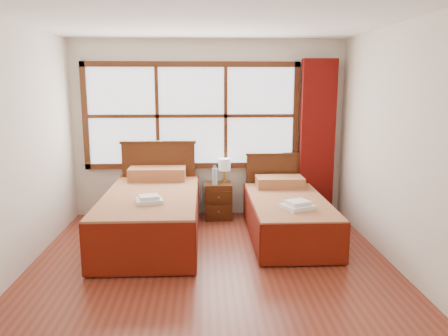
{
  "coord_description": "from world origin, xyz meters",
  "views": [
    {
      "loc": [
        -0.07,
        -4.23,
        1.97
      ],
      "look_at": [
        0.16,
        0.7,
        1.01
      ],
      "focal_mm": 35.0,
      "sensor_mm": 36.0,
      "label": 1
    }
  ],
  "objects": [
    {
      "name": "floor",
      "position": [
        0.0,
        0.0,
        0.0
      ],
      "size": [
        4.5,
        4.5,
        0.0
      ],
      "primitive_type": "plane",
      "color": "maroon",
      "rests_on": "ground"
    },
    {
      "name": "ceiling",
      "position": [
        0.0,
        0.0,
        2.6
      ],
      "size": [
        4.5,
        4.5,
        0.0
      ],
      "primitive_type": "plane",
      "rotation": [
        3.14,
        0.0,
        0.0
      ],
      "color": "white",
      "rests_on": "wall_back"
    },
    {
      "name": "wall_back",
      "position": [
        0.0,
        2.25,
        1.3
      ],
      "size": [
        4.0,
        0.0,
        4.0
      ],
      "primitive_type": "plane",
      "rotation": [
        1.57,
        0.0,
        0.0
      ],
      "color": "silver",
      "rests_on": "floor"
    },
    {
      "name": "wall_left",
      "position": [
        -2.0,
        0.0,
        1.3
      ],
      "size": [
        0.0,
        4.5,
        4.5
      ],
      "primitive_type": "plane",
      "rotation": [
        1.57,
        0.0,
        1.57
      ],
      "color": "silver",
      "rests_on": "floor"
    },
    {
      "name": "wall_right",
      "position": [
        2.0,
        0.0,
        1.3
      ],
      "size": [
        0.0,
        4.5,
        4.5
      ],
      "primitive_type": "plane",
      "rotation": [
        1.57,
        0.0,
        -1.57
      ],
      "color": "silver",
      "rests_on": "floor"
    },
    {
      "name": "window",
      "position": [
        -0.25,
        2.21,
        1.5
      ],
      "size": [
        3.16,
        0.06,
        1.56
      ],
      "color": "white",
      "rests_on": "wall_back"
    },
    {
      "name": "curtain",
      "position": [
        1.6,
        2.11,
        1.17
      ],
      "size": [
        0.5,
        0.16,
        2.3
      ],
      "primitive_type": "cube",
      "color": "#680E0A",
      "rests_on": "wall_back"
    },
    {
      "name": "bed_left",
      "position": [
        -0.74,
        1.2,
        0.35
      ],
      "size": [
        1.17,
        2.28,
        1.15
      ],
      "color": "#42230D",
      "rests_on": "floor"
    },
    {
      "name": "bed_right",
      "position": [
        1.01,
        1.2,
        0.29
      ],
      "size": [
        0.99,
        2.01,
        0.95
      ],
      "color": "#42230D",
      "rests_on": "floor"
    },
    {
      "name": "nightstand",
      "position": [
        0.13,
        1.99,
        0.26
      ],
      "size": [
        0.4,
        0.4,
        0.53
      ],
      "color": "#4B2410",
      "rests_on": "floor"
    },
    {
      "name": "towels_left",
      "position": [
        -0.71,
        0.68,
        0.65
      ],
      "size": [
        0.34,
        0.32,
        0.09
      ],
      "rotation": [
        0.0,
        0.0,
        0.23
      ],
      "color": "white",
      "rests_on": "bed_left"
    },
    {
      "name": "towels_right",
      "position": [
        1.03,
        0.7,
        0.55
      ],
      "size": [
        0.43,
        0.4,
        0.1
      ],
      "rotation": [
        0.0,
        0.0,
        0.43
      ],
      "color": "white",
      "rests_on": "bed_right"
    },
    {
      "name": "lamp",
      "position": [
        0.23,
        2.11,
        0.78
      ],
      "size": [
        0.18,
        0.18,
        0.35
      ],
      "color": "#B39639",
      "rests_on": "nightstand"
    },
    {
      "name": "bottle_near",
      "position": [
        0.08,
        1.92,
        0.66
      ],
      "size": [
        0.07,
        0.07,
        0.28
      ],
      "color": "silver",
      "rests_on": "nightstand"
    },
    {
      "name": "bottle_far",
      "position": [
        0.08,
        1.95,
        0.65
      ],
      "size": [
        0.07,
        0.07,
        0.26
      ],
      "color": "silver",
      "rests_on": "nightstand"
    }
  ]
}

